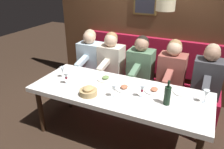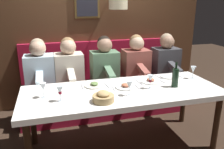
{
  "view_description": "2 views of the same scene",
  "coord_description": "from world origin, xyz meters",
  "px_view_note": "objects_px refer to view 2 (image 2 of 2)",
  "views": [
    {
      "loc": [
        -2.26,
        -0.96,
        2.11
      ],
      "look_at": [
        0.05,
        0.12,
        0.92
      ],
      "focal_mm": 35.09,
      "sensor_mm": 36.0,
      "label": 1
    },
    {
      "loc": [
        -2.36,
        0.79,
        1.7
      ],
      "look_at": [
        0.05,
        0.12,
        0.92
      ],
      "focal_mm": 37.16,
      "sensor_mm": 36.0,
      "label": 2
    }
  ],
  "objects_px": {
    "wine_glass_1": "(150,79)",
    "diner_far": "(69,67)",
    "diner_nearest": "(166,60)",
    "wine_glass_2": "(43,87)",
    "dining_table": "(123,95)",
    "wine_bottle": "(175,77)",
    "diner_middle": "(105,65)",
    "diner_farthest": "(40,69)",
    "wine_glass_0": "(60,91)",
    "bread_bowl": "(103,97)",
    "wine_glass_4": "(129,85)",
    "diner_near": "(136,62)",
    "wine_glass_3": "(193,70)"
  },
  "relations": [
    {
      "from": "diner_middle",
      "to": "wine_glass_1",
      "type": "xyz_separation_m",
      "value": [
        -0.92,
        -0.31,
        0.04
      ]
    },
    {
      "from": "diner_nearest",
      "to": "wine_glass_3",
      "type": "height_order",
      "value": "diner_nearest"
    },
    {
      "from": "wine_glass_2",
      "to": "wine_glass_3",
      "type": "xyz_separation_m",
      "value": [
        0.14,
        -1.89,
        0.0
      ]
    },
    {
      "from": "diner_middle",
      "to": "dining_table",
      "type": "bearing_deg",
      "value": 179.78
    },
    {
      "from": "diner_far",
      "to": "wine_bottle",
      "type": "relative_size",
      "value": 2.64
    },
    {
      "from": "diner_farthest",
      "to": "wine_glass_2",
      "type": "bearing_deg",
      "value": -176.46
    },
    {
      "from": "diner_near",
      "to": "bread_bowl",
      "type": "xyz_separation_m",
      "value": [
        -1.14,
        0.79,
        -0.03
      ]
    },
    {
      "from": "wine_glass_4",
      "to": "diner_middle",
      "type": "bearing_deg",
      "value": 0.31
    },
    {
      "from": "wine_glass_4",
      "to": "wine_glass_2",
      "type": "bearing_deg",
      "value": 78.03
    },
    {
      "from": "diner_nearest",
      "to": "diner_far",
      "type": "distance_m",
      "value": 1.53
    },
    {
      "from": "bread_bowl",
      "to": "diner_nearest",
      "type": "bearing_deg",
      "value": -48.79
    },
    {
      "from": "wine_glass_2",
      "to": "wine_glass_4",
      "type": "height_order",
      "value": "same"
    },
    {
      "from": "wine_bottle",
      "to": "wine_glass_0",
      "type": "bearing_deg",
      "value": 92.74
    },
    {
      "from": "bread_bowl",
      "to": "wine_glass_0",
      "type": "bearing_deg",
      "value": 72.89
    },
    {
      "from": "wine_glass_1",
      "to": "wine_glass_2",
      "type": "distance_m",
      "value": 1.19
    },
    {
      "from": "diner_farthest",
      "to": "wine_glass_4",
      "type": "distance_m",
      "value": 1.41
    },
    {
      "from": "diner_near",
      "to": "wine_glass_2",
      "type": "bearing_deg",
      "value": 122.33
    },
    {
      "from": "dining_table",
      "to": "diner_far",
      "type": "distance_m",
      "value": 1.04
    },
    {
      "from": "dining_table",
      "to": "wine_glass_2",
      "type": "bearing_deg",
      "value": 89.13
    },
    {
      "from": "diner_farthest",
      "to": "wine_bottle",
      "type": "height_order",
      "value": "diner_farthest"
    },
    {
      "from": "diner_nearest",
      "to": "wine_glass_0",
      "type": "bearing_deg",
      "value": 120.48
    },
    {
      "from": "wine_glass_2",
      "to": "bread_bowl",
      "type": "relative_size",
      "value": 0.75
    },
    {
      "from": "dining_table",
      "to": "diner_far",
      "type": "bearing_deg",
      "value": 30.72
    },
    {
      "from": "dining_table",
      "to": "diner_nearest",
      "type": "height_order",
      "value": "diner_nearest"
    },
    {
      "from": "wine_bottle",
      "to": "bread_bowl",
      "type": "bearing_deg",
      "value": 101.82
    },
    {
      "from": "diner_near",
      "to": "diner_far",
      "type": "bearing_deg",
      "value": 90.0
    },
    {
      "from": "wine_glass_0",
      "to": "wine_glass_1",
      "type": "distance_m",
      "value": 1.03
    },
    {
      "from": "wine_glass_3",
      "to": "wine_bottle",
      "type": "height_order",
      "value": "wine_bottle"
    },
    {
      "from": "diner_nearest",
      "to": "diner_farthest",
      "type": "height_order",
      "value": "same"
    },
    {
      "from": "wine_glass_1",
      "to": "diner_far",
      "type": "bearing_deg",
      "value": 42.52
    },
    {
      "from": "diner_near",
      "to": "wine_glass_3",
      "type": "height_order",
      "value": "diner_near"
    },
    {
      "from": "wine_glass_2",
      "to": "wine_bottle",
      "type": "distance_m",
      "value": 1.5
    },
    {
      "from": "wine_glass_4",
      "to": "wine_bottle",
      "type": "relative_size",
      "value": 0.55
    },
    {
      "from": "diner_middle",
      "to": "wine_bottle",
      "type": "xyz_separation_m",
      "value": [
        -0.95,
        -0.62,
        0.04
      ]
    },
    {
      "from": "diner_nearest",
      "to": "wine_glass_3",
      "type": "xyz_separation_m",
      "value": [
        -0.73,
        -0.01,
        0.04
      ]
    },
    {
      "from": "diner_near",
      "to": "wine_glass_3",
      "type": "xyz_separation_m",
      "value": [
        -0.73,
        -0.52,
        0.04
      ]
    },
    {
      "from": "wine_glass_0",
      "to": "diner_farthest",
      "type": "bearing_deg",
      "value": 12.04
    },
    {
      "from": "dining_table",
      "to": "wine_bottle",
      "type": "distance_m",
      "value": 0.65
    },
    {
      "from": "dining_table",
      "to": "wine_glass_3",
      "type": "distance_m",
      "value": 1.04
    },
    {
      "from": "diner_middle",
      "to": "wine_bottle",
      "type": "height_order",
      "value": "diner_middle"
    },
    {
      "from": "diner_far",
      "to": "wine_glass_4",
      "type": "height_order",
      "value": "diner_far"
    },
    {
      "from": "wine_glass_3",
      "to": "wine_glass_4",
      "type": "xyz_separation_m",
      "value": [
        -0.33,
        1.01,
        0.0
      ]
    },
    {
      "from": "wine_glass_2",
      "to": "wine_glass_0",
      "type": "bearing_deg",
      "value": -131.41
    },
    {
      "from": "diner_nearest",
      "to": "wine_glass_1",
      "type": "xyz_separation_m",
      "value": [
        -0.92,
        0.69,
        0.04
      ]
    },
    {
      "from": "diner_nearest",
      "to": "wine_glass_2",
      "type": "xyz_separation_m",
      "value": [
        -0.87,
        1.88,
        0.04
      ]
    },
    {
      "from": "dining_table",
      "to": "diner_near",
      "type": "xyz_separation_m",
      "value": [
        0.88,
        -0.5,
        0.14
      ]
    },
    {
      "from": "diner_near",
      "to": "diner_far",
      "type": "relative_size",
      "value": 1.0
    },
    {
      "from": "diner_farthest",
      "to": "wine_glass_4",
      "type": "xyz_separation_m",
      "value": [
        -1.06,
        -0.94,
        0.04
      ]
    },
    {
      "from": "wine_glass_3",
      "to": "dining_table",
      "type": "bearing_deg",
      "value": 98.7
    },
    {
      "from": "dining_table",
      "to": "wine_glass_3",
      "type": "bearing_deg",
      "value": -81.3
    }
  ]
}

